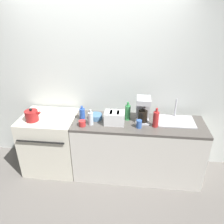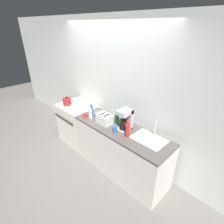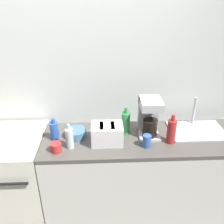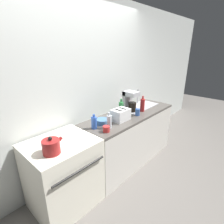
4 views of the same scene
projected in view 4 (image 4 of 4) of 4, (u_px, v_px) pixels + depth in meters
The scene contains 15 objects.
ground_plane at pixel (118, 187), 2.52m from camera, with size 12.00×12.00×0.00m, color slate.
wall_back at pixel (82, 91), 2.52m from camera, with size 8.00×0.05×2.60m.
stove at pixel (63, 173), 2.12m from camera, with size 0.77×0.69×0.88m.
counter_block at pixel (130, 137), 3.00m from camera, with size 1.79×0.59×0.88m.
kettle at pixel (51, 147), 1.75m from camera, with size 0.22×0.18×0.19m.
toaster at pixel (121, 115), 2.55m from camera, with size 0.26×0.19×0.17m.
coffee_maker at pixel (130, 101), 2.85m from camera, with size 0.18×0.23×0.35m.
sink_tray at pixel (143, 104), 3.24m from camera, with size 0.50×0.35×0.28m.
bottle_blue at pixel (94, 123), 2.28m from camera, with size 0.07×0.07×0.20m.
bottle_green at pixel (121, 108), 2.74m from camera, with size 0.07×0.07×0.26m.
bottle_red at pixel (142, 105), 2.90m from camera, with size 0.07×0.07×0.26m.
bottle_clear at pixel (109, 122), 2.29m from camera, with size 0.06×0.06×0.22m.
cup_red at pixel (106, 129), 2.21m from camera, with size 0.09×0.09×0.08m.
cup_blue at pixel (138, 112), 2.74m from camera, with size 0.07×0.07×0.11m.
bowl at pixel (102, 121), 2.45m from camera, with size 0.18×0.18×0.07m.
Camera 4 is at (-1.53, -1.28, 1.89)m, focal length 28.00 mm.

